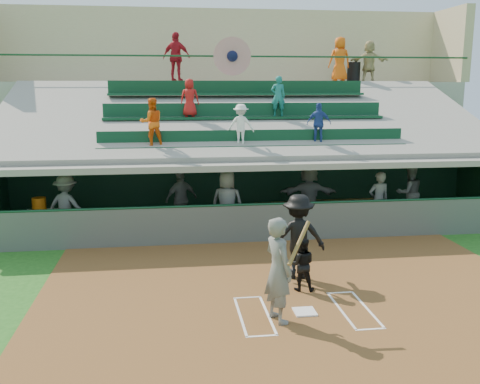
{
  "coord_description": "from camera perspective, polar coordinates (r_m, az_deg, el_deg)",
  "views": [
    {
      "loc": [
        -2.62,
        -9.72,
        4.47
      ],
      "look_at": [
        -0.83,
        3.5,
        1.8
      ],
      "focal_mm": 40.0,
      "sensor_mm": 36.0,
      "label": 1
    }
  ],
  "objects": [
    {
      "name": "ground",
      "position": [
        11.01,
        6.91,
        -12.72
      ],
      "size": [
        100.0,
        100.0,
        0.0
      ],
      "primitive_type": "plane",
      "color": "#205819",
      "rests_on": "ground"
    },
    {
      "name": "dirt_slab",
      "position": [
        11.45,
        6.27,
        -11.68
      ],
      "size": [
        11.0,
        9.0,
        0.02
      ],
      "primitive_type": "cube",
      "color": "brown",
      "rests_on": "ground"
    },
    {
      "name": "home_plate",
      "position": [
        11.0,
        6.92,
        -12.55
      ],
      "size": [
        0.43,
        0.43,
        0.03
      ],
      "primitive_type": "cube",
      "color": "white",
      "rests_on": "dirt_slab"
    },
    {
      "name": "batters_box_chalk",
      "position": [
        11.0,
        6.91,
        -12.61
      ],
      "size": [
        2.65,
        1.85,
        0.01
      ],
      "color": "white",
      "rests_on": "dirt_slab"
    },
    {
      "name": "dugout_floor",
      "position": [
        17.26,
        1.3,
        -3.62
      ],
      "size": [
        16.0,
        3.5,
        0.04
      ],
      "primitive_type": "cube",
      "color": "gray",
      "rests_on": "ground"
    },
    {
      "name": "concourse_slab",
      "position": [
        23.46,
        -1.26,
        6.02
      ],
      "size": [
        20.0,
        3.0,
        4.6
      ],
      "primitive_type": "cube",
      "color": "gray",
      "rests_on": "ground"
    },
    {
      "name": "grandstand",
      "position": [
        20.52,
        -0.34,
        5.15
      ],
      "size": [
        20.4,
        10.4,
        7.8
      ],
      "color": "#535852",
      "rests_on": "ground"
    },
    {
      "name": "batter_at_plate",
      "position": [
        10.24,
        4.13,
        -8.25
      ],
      "size": [
        0.99,
        0.87,
        2.05
      ],
      "color": "#565954",
      "rests_on": "dirt_slab"
    },
    {
      "name": "catcher",
      "position": [
        11.91,
        6.62,
        -7.66
      ],
      "size": [
        0.66,
        0.56,
        1.19
      ],
      "primitive_type": "imported",
      "rotation": [
        0.0,
        0.0,
        2.92
      ],
      "color": "black",
      "rests_on": "dirt_slab"
    },
    {
      "name": "home_umpire",
      "position": [
        12.55,
        6.21,
        -4.72
      ],
      "size": [
        1.33,
        0.81,
        1.99
      ],
      "primitive_type": "imported",
      "rotation": [
        0.0,
        0.0,
        3.09
      ],
      "color": "black",
      "rests_on": "dirt_slab"
    },
    {
      "name": "dugout_bench",
      "position": [
        18.3,
        1.33,
        -1.99
      ],
      "size": [
        14.19,
        2.51,
        0.43
      ],
      "primitive_type": "cube",
      "rotation": [
        0.0,
        0.0,
        0.15
      ],
      "color": "olive",
      "rests_on": "dugout_floor"
    },
    {
      "name": "white_table",
      "position": [
        16.91,
        -20.42,
        -3.22
      ],
      "size": [
        0.91,
        0.7,
        0.78
      ],
      "primitive_type": "cube",
      "rotation": [
        0.0,
        0.0,
        0.03
      ],
      "color": "white",
      "rests_on": "dugout_floor"
    },
    {
      "name": "water_cooler",
      "position": [
        16.85,
        -20.64,
        -1.23
      ],
      "size": [
        0.4,
        0.4,
        0.4
      ],
      "primitive_type": "cylinder",
      "color": "#D3640C",
      "rests_on": "white_table"
    },
    {
      "name": "dugout_player_a",
      "position": [
        16.51,
        -18.03,
        -1.45
      ],
      "size": [
        1.37,
        1.06,
        1.88
      ],
      "primitive_type": "imported",
      "rotation": [
        0.0,
        0.0,
        2.8
      ],
      "color": "#60635D",
      "rests_on": "dugout_floor"
    },
    {
      "name": "dugout_player_b",
      "position": [
        16.98,
        -6.29,
        -0.73
      ],
      "size": [
        1.15,
        0.84,
        1.81
      ],
      "primitive_type": "imported",
      "rotation": [
        0.0,
        0.0,
        3.57
      ],
      "color": "#62645E",
      "rests_on": "dugout_floor"
    },
    {
      "name": "dugout_player_c",
      "position": [
        15.9,
        -1.37,
        -1.2
      ],
      "size": [
        1.11,
        0.9,
        1.97
      ],
      "primitive_type": "imported",
      "rotation": [
        0.0,
        0.0,
        2.82
      ],
      "color": "#565853",
      "rests_on": "dugout_floor"
    },
    {
      "name": "dugout_player_d",
      "position": [
        17.21,
        7.35,
        -0.31
      ],
      "size": [
        1.88,
        0.78,
        1.97
      ],
      "primitive_type": "imported",
      "rotation": [
        0.0,
        0.0,
        3.03
      ],
      "color": "#5E605B",
      "rests_on": "dugout_floor"
    },
    {
      "name": "dugout_player_e",
      "position": [
        17.06,
        14.55,
        -0.93
      ],
      "size": [
        0.71,
        0.51,
        1.83
      ],
      "primitive_type": "imported",
      "rotation": [
        0.0,
        0.0,
        3.25
      ],
      "color": "#535651",
      "rests_on": "dugout_floor"
    },
    {
      "name": "dugout_player_f",
      "position": [
        18.62,
        17.61,
        -0.08
      ],
      "size": [
        0.92,
        0.72,
        1.84
      ],
      "primitive_type": "imported",
      "rotation": [
        0.0,
        0.0,
        3.17
      ],
      "color": "#5F615C",
      "rests_on": "dugout_floor"
    },
    {
      "name": "trash_bin",
      "position": [
        24.39,
        12.02,
        12.39
      ],
      "size": [
        0.57,
        0.57,
        0.85
      ],
      "primitive_type": "cylinder",
      "color": "black",
      "rests_on": "concourse_slab"
    },
    {
      "name": "concourse_staff_a",
      "position": [
        22.53,
        -6.8,
        14.1
      ],
      "size": [
        1.26,
        0.91,
        1.98
      ],
      "primitive_type": "imported",
      "rotation": [
        0.0,
        0.0,
        2.73
      ],
      "color": "#A6131D",
      "rests_on": "concourse_slab"
    },
    {
      "name": "concourse_staff_b",
      "position": [
        23.4,
        10.57,
        13.72
      ],
      "size": [
        0.91,
        0.6,
        1.85
      ],
      "primitive_type": "imported",
      "rotation": [
        0.0,
        0.0,
        3.12
      ],
      "color": "#DA530C",
      "rests_on": "concourse_slab"
    },
    {
      "name": "concourse_staff_c",
      "position": [
        24.29,
        13.6,
        13.39
      ],
      "size": [
        1.69,
        1.09,
        1.74
      ],
      "primitive_type": "imported",
      "rotation": [
        0.0,
        0.0,
        2.75
      ],
      "color": "tan",
      "rests_on": "concourse_slab"
    }
  ]
}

